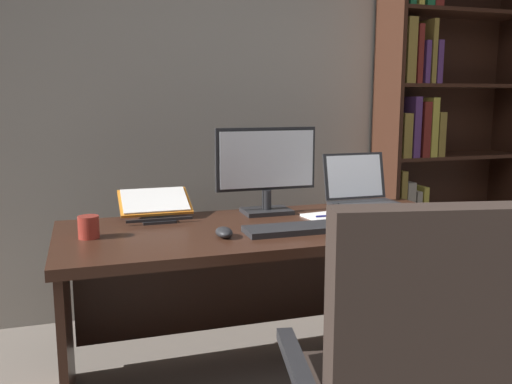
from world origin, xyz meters
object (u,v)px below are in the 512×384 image
Objects in this scene: computer_mouse at (224,232)px; notepad at (326,218)px; bookshelf at (433,127)px; laptop at (364,196)px; desk at (265,263)px; reading_stand_with_book at (155,204)px; keyboard at (296,229)px; monitor at (266,171)px; pen at (331,216)px; open_binder at (403,224)px; coffee_mug at (89,227)px.

notepad is (0.51, 0.18, -0.02)m from computer_mouse.
laptop is (-0.78, -0.56, -0.30)m from bookshelf.
bookshelf is (1.35, 0.73, 0.54)m from desk.
computer_mouse is 0.33× the size of reading_stand_with_book.
keyboard is 4.04× the size of computer_mouse.
reading_stand_with_book is (-0.45, 0.22, 0.25)m from desk.
reading_stand_with_book reaches higher than notepad.
bookshelf is at bearing 28.37° from desk.
pen is at bearing -40.43° from monitor.
computer_mouse reaches higher than keyboard.
laptop is 1.02m from reading_stand_with_book.
monitor reaches higher than pen.
keyboard is at bearing -90.00° from monitor.
bookshelf is at bearing 43.81° from open_binder.
coffee_mug is at bearing -174.92° from desk.
pen is (0.29, -0.04, 0.20)m from desk.
bookshelf is at bearing 15.70° from reading_stand_with_book.
laptop is at bearing 0.74° from monitor.
computer_mouse is at bearing -16.66° from coffee_mug.
reading_stand_with_book is at bearing -164.30° from bookshelf.
desk is 5.25× the size of laptop.
pen reaches higher than desk.
monitor is at bearing -6.94° from reading_stand_with_book.
notepad is (0.21, -0.20, -0.20)m from monitor.
bookshelf is 15.73× the size of pen.
reading_stand_with_book is (-1.80, -0.50, -0.29)m from bookshelf.
coffee_mug is (-1.01, -0.03, 0.04)m from notepad.
laptop is 0.64m from keyboard.
computer_mouse is at bearing -154.71° from laptop.
notepad is at bearing 1.62° from coffee_mug.
coffee_mug is (-0.80, -0.23, -0.16)m from monitor.
reading_stand_with_book is at bearing 146.84° from open_binder.
notepad is at bearing -144.55° from bookshelf.
laptop is 1.59× the size of notepad.
bookshelf is 1.88m from computer_mouse.
bookshelf is at bearing 30.67° from computer_mouse.
coffee_mug is (-2.09, -0.79, -0.31)m from bookshelf.
pen is at bearing 0.00° from notepad.
keyboard and open_binder have the same top height.
monitor is at bearing 90.00° from keyboard.
keyboard is at bearing -40.99° from reading_stand_with_book.
open_binder is 3.85× the size of pen.
bookshelf is 6.99× the size of reading_stand_with_book.
monitor reaches higher than reading_stand_with_book.
monitor is at bearing 69.95° from desk.
coffee_mug is at bearing -169.81° from laptop.
pen is (0.02, 0.00, 0.01)m from notepad.
monitor is 3.41× the size of pen.
coffee_mug is (-0.74, -0.07, 0.23)m from desk.
desk is 1.63m from bookshelf.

